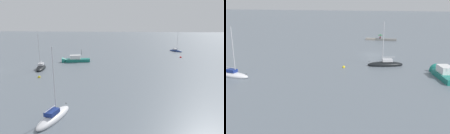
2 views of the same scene
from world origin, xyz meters
TOP-DOWN VIEW (x-y plane):
  - sailboat_white_mid at (19.32, 23.07)m, footprint 6.05×2.62m
  - sailboat_black_far at (-3.80, 9.84)m, footprint 6.91×3.79m
  - sailboat_navy_outer at (-38.74, 47.89)m, footprint 5.71×4.90m
  - motorboat_teal_mid at (-13.33, 14.76)m, footprint 4.28×8.06m
  - mooring_buoy_near at (-24.12, 46.49)m, footprint 0.63×0.63m
  - mooring_buoy_mid at (3.43, 13.13)m, footprint 0.53×0.53m

SIDE VIEW (x-z plane):
  - mooring_buoy_mid at x=3.43m, z-range -0.17..0.36m
  - mooring_buoy_near at x=-24.12m, z-range -0.20..0.42m
  - sailboat_white_mid at x=19.32m, z-range -3.85..4.44m
  - sailboat_navy_outer at x=-38.74m, z-range -3.85..4.43m
  - sailboat_black_far at x=-3.80m, z-range -3.96..4.61m
  - motorboat_teal_mid at x=-13.33m, z-range -1.71..2.62m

